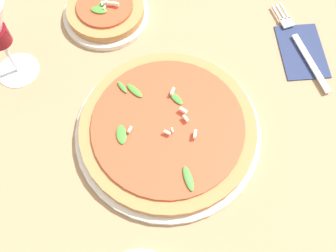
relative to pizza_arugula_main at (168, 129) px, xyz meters
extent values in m
plane|color=#9E7A56|center=(0.04, 0.01, -0.02)|extent=(6.00, 6.00, 0.00)
cylinder|color=silver|center=(0.00, 0.00, -0.01)|extent=(0.33, 0.33, 0.01)
cylinder|color=#AD7542|center=(0.00, 0.00, 0.00)|extent=(0.31, 0.31, 0.02)
cylinder|color=#C64728|center=(0.00, 0.00, 0.02)|extent=(0.27, 0.27, 0.01)
ellipsoid|color=#458837|center=(-0.10, -0.01, 0.02)|extent=(0.04, 0.02, 0.01)
ellipsoid|color=#418536|center=(0.09, 0.06, 0.02)|extent=(0.03, 0.02, 0.01)
ellipsoid|color=#3D8B33|center=(0.05, -0.03, 0.02)|extent=(0.03, 0.03, 0.01)
ellipsoid|color=#48822F|center=(0.08, 0.04, 0.02)|extent=(0.04, 0.03, 0.01)
ellipsoid|color=#438E31|center=(0.00, 0.08, 0.02)|extent=(0.04, 0.02, 0.01)
cube|color=#EFE5C6|center=(0.02, -0.03, 0.03)|extent=(0.01, 0.01, 0.01)
cube|color=#EFE5C6|center=(0.06, -0.02, 0.03)|extent=(0.01, 0.01, 0.01)
cube|color=#EFE5C6|center=(-0.02, 0.01, 0.03)|extent=(0.01, 0.01, 0.01)
cube|color=#EFE5C6|center=(-0.03, -0.04, 0.03)|extent=(0.01, 0.01, 0.01)
cube|color=#EFE5C6|center=(0.00, 0.07, 0.03)|extent=(0.01, 0.01, 0.01)
cube|color=#EFE5C6|center=(0.00, -0.03, 0.03)|extent=(0.01, 0.01, 0.01)
cube|color=#EFE5C6|center=(-0.01, 0.00, 0.03)|extent=(0.01, 0.00, 0.00)
cylinder|color=silver|center=(0.29, 0.06, -0.01)|extent=(0.18, 0.18, 0.01)
cylinder|color=#AD7542|center=(0.29, 0.06, 0.00)|extent=(0.16, 0.16, 0.02)
cylinder|color=#C64728|center=(0.29, 0.06, 0.02)|extent=(0.11, 0.11, 0.01)
ellipsoid|color=#448B31|center=(0.28, 0.08, 0.02)|extent=(0.03, 0.04, 0.01)
ellipsoid|color=#428031|center=(0.29, 0.06, 0.02)|extent=(0.03, 0.03, 0.01)
cube|color=#EFE5C6|center=(0.28, 0.04, 0.03)|extent=(0.01, 0.01, 0.01)
cube|color=#EFE5C6|center=(0.28, 0.06, 0.03)|extent=(0.01, 0.01, 0.00)
cube|color=#EFE5C6|center=(0.29, 0.06, 0.03)|extent=(0.01, 0.01, 0.01)
cube|color=#EFE5C6|center=(0.29, 0.07, 0.03)|extent=(0.01, 0.00, 0.01)
cube|color=#EFE5C6|center=(0.29, 0.05, 0.03)|extent=(0.01, 0.01, 0.01)
cylinder|color=white|center=(0.20, 0.25, -0.01)|extent=(0.08, 0.08, 0.00)
cylinder|color=white|center=(0.20, 0.25, 0.03)|extent=(0.01, 0.01, 0.08)
cube|color=navy|center=(0.11, -0.30, -0.01)|extent=(0.14, 0.10, 0.01)
cube|color=silver|center=(0.08, -0.30, -0.01)|extent=(0.14, 0.02, 0.00)
cube|color=silver|center=(0.18, -0.30, -0.01)|extent=(0.03, 0.03, 0.00)
cube|color=silver|center=(0.21, -0.30, -0.01)|extent=(0.04, 0.01, 0.00)
cube|color=silver|center=(0.21, -0.29, -0.01)|extent=(0.04, 0.01, 0.00)
cube|color=silver|center=(0.21, -0.28, -0.01)|extent=(0.04, 0.01, 0.00)
camera|label=1|loc=(-0.29, 0.07, 0.63)|focal=42.00mm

